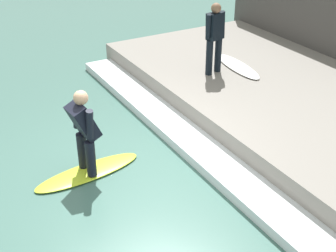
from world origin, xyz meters
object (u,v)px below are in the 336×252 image
(surfboard_riding, at_px, (88,172))
(surfboard_waiting_near, at_px, (238,66))
(surfer_waiting_near, at_px, (215,35))
(surfer_riding, at_px, (84,128))

(surfboard_riding, height_order, surfboard_waiting_near, surfboard_waiting_near)
(surfboard_riding, bearing_deg, surfer_waiting_near, 24.03)
(surfboard_riding, xyz_separation_m, surfer_riding, (0.00, 0.00, 0.86))
(surfboard_riding, bearing_deg, surfer_riding, 90.00)
(surfboard_waiting_near, bearing_deg, surfer_riding, -159.61)
(surfer_waiting_near, distance_m, surfboard_waiting_near, 1.10)
(surfer_riding, distance_m, surfer_waiting_near, 4.08)
(surfer_waiting_near, height_order, surfboard_waiting_near, surfer_waiting_near)
(surfer_waiting_near, bearing_deg, surfboard_riding, -155.97)
(surfboard_riding, distance_m, surfer_riding, 0.86)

